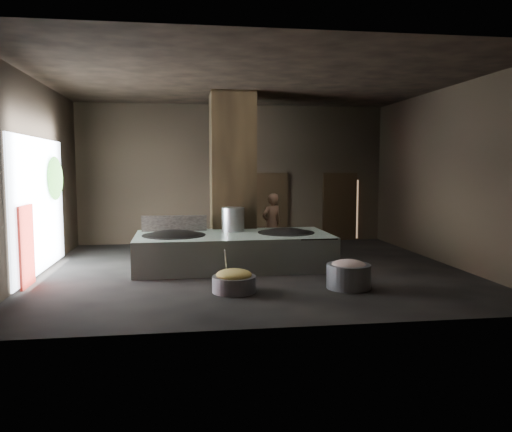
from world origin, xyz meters
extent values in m
cube|color=black|center=(0.00, 0.00, -0.05)|extent=(10.00, 9.00, 0.10)
cube|color=black|center=(0.00, 0.00, 4.55)|extent=(10.00, 9.00, 0.10)
cube|color=black|center=(0.00, 4.55, 2.25)|extent=(10.00, 0.10, 4.50)
cube|color=black|center=(0.00, -4.55, 2.25)|extent=(10.00, 0.10, 4.50)
cube|color=black|center=(-5.05, 0.00, 2.25)|extent=(0.10, 9.00, 4.50)
cube|color=black|center=(5.05, 0.00, 2.25)|extent=(0.10, 9.00, 4.50)
cube|color=black|center=(-0.30, 1.90, 2.25)|extent=(1.20, 1.20, 4.50)
cube|color=#ABBDAA|center=(-0.44, 0.32, 0.42)|extent=(4.81, 2.35, 0.83)
cube|color=black|center=(-0.44, 0.32, 0.82)|extent=(4.67, 2.24, 0.03)
ellipsoid|color=black|center=(-1.89, 0.27, 0.75)|extent=(1.51, 1.51, 0.42)
cylinder|color=black|center=(-1.89, 0.27, 0.82)|extent=(1.54, 1.54, 0.05)
ellipsoid|color=black|center=(0.91, 0.37, 0.75)|extent=(1.40, 1.40, 0.39)
cylinder|color=black|center=(0.91, 0.37, 0.82)|extent=(1.43, 1.43, 0.05)
cylinder|color=#BABFC2|center=(-0.39, 0.87, 1.13)|extent=(0.58, 0.58, 0.62)
cube|color=black|center=(-1.89, 1.07, 1.03)|extent=(1.66, 0.09, 0.42)
imported|color=#91654A|center=(0.82, 2.00, 0.87)|extent=(0.75, 0.65, 1.74)
cylinder|color=slate|center=(-0.67, -2.18, 0.16)|extent=(1.03, 1.03, 0.32)
ellipsoid|color=#92A851|center=(-0.67, -2.18, 0.35)|extent=(0.72, 0.72, 0.22)
cylinder|color=#BABFC2|center=(-0.82, -2.03, 0.55)|extent=(0.10, 0.34, 0.62)
cylinder|color=slate|center=(1.69, -2.19, 0.25)|extent=(1.11, 1.11, 0.50)
ellipsoid|color=#A46F62|center=(1.69, -2.19, 0.45)|extent=(0.75, 0.75, 0.29)
cube|color=black|center=(1.20, 4.45, 1.10)|extent=(1.18, 0.08, 2.38)
cube|color=#8C6647|center=(1.29, 4.58, 1.05)|extent=(0.85, 0.04, 2.00)
cube|color=black|center=(3.60, 4.45, 1.10)|extent=(1.18, 0.08, 2.38)
cube|color=#8C6647|center=(3.82, 4.43, 1.05)|extent=(0.85, 0.04, 2.00)
cube|color=white|center=(-4.95, 0.20, 1.60)|extent=(0.04, 4.20, 3.10)
cube|color=maroon|center=(-4.88, -1.10, 0.85)|extent=(0.05, 0.90, 1.70)
ellipsoid|color=#194714|center=(-4.85, 1.30, 2.20)|extent=(0.28, 1.10, 1.10)
camera|label=1|loc=(-1.63, -11.88, 2.47)|focal=35.00mm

